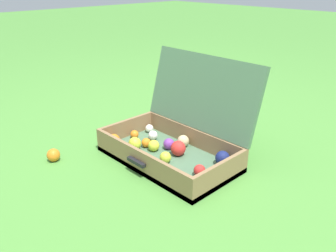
{
  "coord_description": "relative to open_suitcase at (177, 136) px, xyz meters",
  "views": [
    {
      "loc": [
        1.1,
        -1.07,
        0.84
      ],
      "look_at": [
        0.01,
        -0.02,
        0.18
      ],
      "focal_mm": 37.67,
      "sensor_mm": 36.0,
      "label": 1
    }
  ],
  "objects": [
    {
      "name": "ground_plane",
      "position": [
        -0.0,
        -0.04,
        -0.11
      ],
      "size": [
        16.0,
        16.0,
        0.0
      ],
      "primitive_type": "plane",
      "color": "#4C8C38"
    },
    {
      "name": "open_suitcase",
      "position": [
        0.0,
        0.0,
        0.0
      ],
      "size": [
        0.66,
        0.5,
        0.48
      ],
      "color": "#4C7051",
      "rests_on": "ground"
    },
    {
      "name": "stray_ball_on_grass",
      "position": [
        -0.38,
        -0.47,
        -0.08
      ],
      "size": [
        0.06,
        0.06,
        0.06
      ],
      "primitive_type": "sphere",
      "color": "orange",
      "rests_on": "ground"
    }
  ]
}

